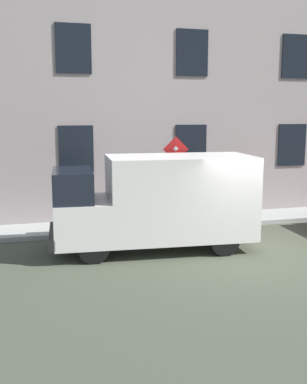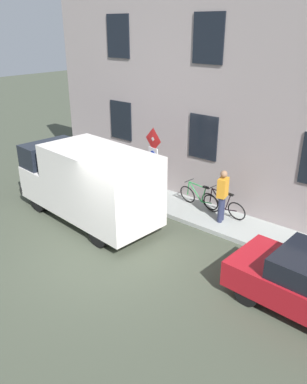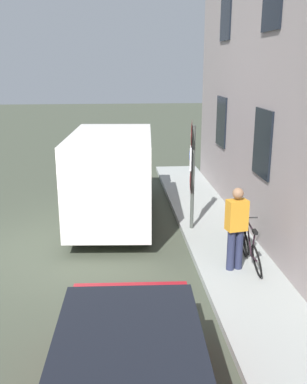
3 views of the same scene
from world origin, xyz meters
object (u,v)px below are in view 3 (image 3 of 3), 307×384
Objects in this scene: delivery_van at (114,174)px; bicycle_green at (238,232)px; bicycle_black at (250,248)px; sign_post_stacked at (191,165)px; pedestrian at (236,226)px; parked_hatchback at (129,384)px.

bicycle_green is at bearing -126.56° from delivery_van.
bicycle_green is (0.00, 0.93, 0.00)m from bicycle_black.
bicycle_black is 0.93m from bicycle_green.
bicycle_black is (0.89, -2.24, -1.28)m from sign_post_stacked.
pedestrian is at bearing -141.13° from delivery_van.
bicycle_black is at bearing -30.44° from parked_hatchback.
delivery_van is at bearing 43.70° from bicycle_black.
delivery_van reaches higher than parked_hatchback.
delivery_van is 1.34× the size of parked_hatchback.
bicycle_black is at bearing -135.88° from delivery_van.
pedestrian is (2.27, 3.91, 0.34)m from parked_hatchback.
pedestrian is (0.51, -2.40, -0.72)m from sign_post_stacked.
sign_post_stacked is 2.26m from delivery_van.
delivery_van is 3.18× the size of pedestrian.
delivery_van reaches higher than pedestrian.
delivery_van is at bearing -156.82° from pedestrian.
pedestrian is at bearing 116.97° from bicycle_black.
bicycle_green is (2.80, -2.42, -0.82)m from delivery_van.
bicycle_black is 1.00× the size of pedestrian.
bicycle_green is (0.89, -1.31, -1.28)m from sign_post_stacked.
sign_post_stacked reaches higher than parked_hatchback.
pedestrian reaches higher than bicycle_green.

